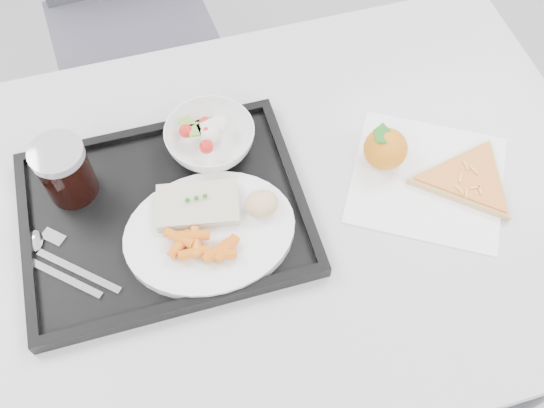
% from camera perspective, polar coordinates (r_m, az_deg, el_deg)
% --- Properties ---
extents(room, '(6.04, 7.04, 2.84)m').
position_cam_1_polar(room, '(0.31, 10.94, 15.58)').
color(room, gray).
rests_on(room, ground).
extents(table, '(1.20, 0.80, 0.75)m').
position_cam_1_polar(table, '(1.06, -1.39, -2.25)').
color(table, '#B1B1B3').
rests_on(table, ground).
extents(tray, '(0.45, 0.35, 0.03)m').
position_cam_1_polar(tray, '(1.00, -10.05, -0.94)').
color(tray, black).
rests_on(tray, table).
extents(dinner_plate, '(0.27, 0.27, 0.02)m').
position_cam_1_polar(dinner_plate, '(0.95, -5.86, -2.70)').
color(dinner_plate, white).
rests_on(dinner_plate, tray).
extents(fish_fillet, '(0.14, 0.10, 0.02)m').
position_cam_1_polar(fish_fillet, '(0.96, -7.00, -0.08)').
color(fish_fillet, beige).
rests_on(fish_fillet, dinner_plate).
extents(bread_roll, '(0.06, 0.05, 0.03)m').
position_cam_1_polar(bread_roll, '(0.95, -0.98, 0.04)').
color(bread_roll, '#E2C37D').
rests_on(bread_roll, dinner_plate).
extents(salad_bowl, '(0.15, 0.15, 0.05)m').
position_cam_1_polar(salad_bowl, '(1.04, -5.84, 6.18)').
color(salad_bowl, white).
rests_on(salad_bowl, tray).
extents(cola_glass, '(0.08, 0.08, 0.11)m').
position_cam_1_polar(cola_glass, '(1.01, -18.92, 3.02)').
color(cola_glass, black).
rests_on(cola_glass, tray).
extents(cutlery, '(0.15, 0.15, 0.01)m').
position_cam_1_polar(cutlery, '(0.99, -19.62, -4.90)').
color(cutlery, silver).
rests_on(cutlery, tray).
extents(napkin, '(0.34, 0.33, 0.00)m').
position_cam_1_polar(napkin, '(1.06, 14.41, 2.28)').
color(napkin, white).
rests_on(napkin, table).
extents(tangerine, '(0.08, 0.08, 0.07)m').
position_cam_1_polar(tangerine, '(1.04, 10.63, 5.15)').
color(tangerine, orange).
rests_on(tangerine, napkin).
extents(pizza_slice, '(0.26, 0.26, 0.02)m').
position_cam_1_polar(pizza_slice, '(1.07, 18.00, 2.22)').
color(pizza_slice, tan).
rests_on(pizza_slice, napkin).
extents(carrot_pile, '(0.11, 0.08, 0.02)m').
position_cam_1_polar(carrot_pile, '(0.92, -6.70, -3.92)').
color(carrot_pile, orange).
rests_on(carrot_pile, dinner_plate).
extents(salad_contents, '(0.09, 0.08, 0.03)m').
position_cam_1_polar(salad_contents, '(1.03, -6.05, 6.92)').
color(salad_contents, red).
rests_on(salad_contents, salad_bowl).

